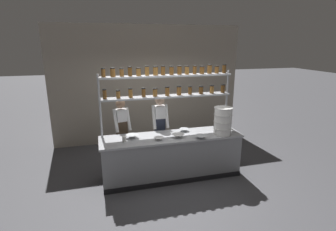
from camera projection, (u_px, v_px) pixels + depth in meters
ground_plane at (171, 176)px, 5.65m from camera, size 40.00×40.00×0.00m
back_wall at (149, 85)px, 7.40m from camera, size 5.33×0.12×3.25m
prep_counter at (171, 156)px, 5.53m from camera, size 2.93×0.76×0.92m
spice_shelf_unit at (168, 87)px, 5.45m from camera, size 2.81×0.28×2.33m
chef_left at (122, 129)px, 5.83m from camera, size 0.41×0.33×1.60m
chef_center at (160, 126)px, 5.91m from camera, size 0.36×0.29×1.66m
container_stack at (223, 121)px, 5.42m from camera, size 0.38×0.38×0.58m
prep_bowl_near_left at (201, 137)px, 5.24m from camera, size 0.23×0.23×0.06m
prep_bowl_center_front at (184, 130)px, 5.68m from camera, size 0.20×0.20×0.06m
prep_bowl_center_back at (132, 136)px, 5.26m from camera, size 0.26×0.26×0.07m
prep_bowl_near_right at (159, 139)px, 5.17m from camera, size 0.19×0.19×0.05m
prep_bowl_far_left at (178, 136)px, 5.30m from camera, size 0.26×0.26×0.07m
serving_cup_front at (124, 139)px, 5.07m from camera, size 0.08×0.08×0.10m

